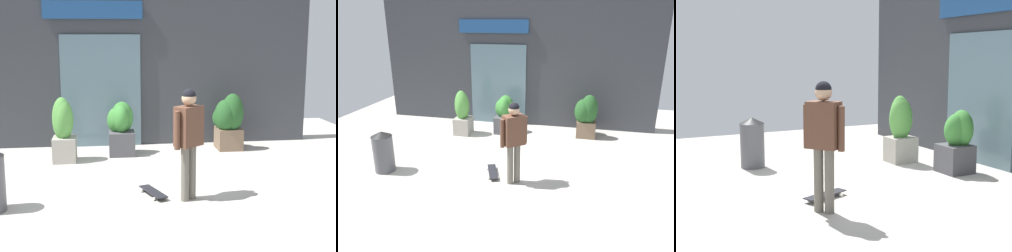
# 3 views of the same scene
# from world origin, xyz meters

# --- Properties ---
(ground_plane) EXTENTS (12.00, 12.00, 0.00)m
(ground_plane) POSITION_xyz_m (0.00, 0.00, 0.00)
(ground_plane) COLOR #B2ADA3
(building_facade) EXTENTS (8.60, 0.31, 3.83)m
(building_facade) POSITION_xyz_m (-0.02, 3.26, 1.90)
(building_facade) COLOR #383A3F
(building_facade) RESTS_ON ground_plane
(skateboarder) EXTENTS (0.49, 0.46, 1.74)m
(skateboarder) POSITION_xyz_m (0.82, -0.76, 1.07)
(skateboarder) COLOR #666056
(skateboarder) RESTS_ON ground_plane
(skateboard) EXTENTS (0.42, 0.74, 0.08)m
(skateboard) POSITION_xyz_m (0.30, -0.50, 0.06)
(skateboard) COLOR black
(skateboard) RESTS_ON ground_plane
(planter_box_left) EXTENTS (0.57, 0.62, 1.12)m
(planter_box_left) POSITION_xyz_m (-0.12, 2.29, 0.61)
(planter_box_left) COLOR #47474C
(planter_box_left) RESTS_ON ground_plane
(planter_box_right) EXTENTS (0.46, 0.53, 1.31)m
(planter_box_right) POSITION_xyz_m (-1.27, 1.83, 0.68)
(planter_box_right) COLOR gray
(planter_box_right) RESTS_ON ground_plane
(trash_bin) EXTENTS (0.46, 0.46, 0.94)m
(trash_bin) POSITION_xyz_m (-2.12, -0.89, 0.47)
(trash_bin) COLOR #4C4C51
(trash_bin) RESTS_ON ground_plane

